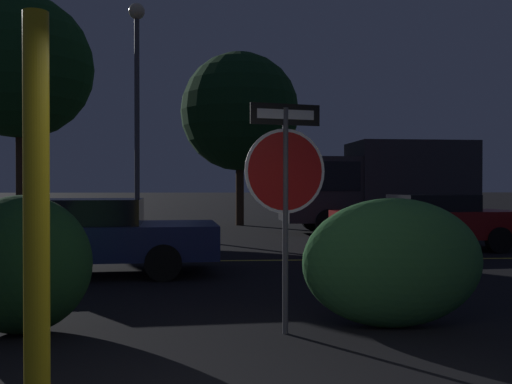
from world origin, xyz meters
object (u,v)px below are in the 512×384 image
at_px(passing_car_2, 78,236).
at_px(tree_1, 240,112).
at_px(hedge_bush_2, 393,263).
at_px(yellow_pole_left, 37,224).
at_px(delivery_truck, 374,184).
at_px(hedge_bush_1, 22,264).
at_px(stop_sign, 285,173).
at_px(passing_car_3, 428,221).
at_px(tree_0, 20,67).
at_px(street_lamp, 137,76).

xyz_separation_m(passing_car_2, tree_1, (3.25, 12.23, 3.76)).
height_order(hedge_bush_2, passing_car_2, hedge_bush_2).
height_order(yellow_pole_left, delivery_truck, delivery_truck).
relative_size(passing_car_2, tree_1, 0.75).
height_order(hedge_bush_1, tree_1, tree_1).
xyz_separation_m(delivery_truck, tree_1, (-4.26, 3.96, 2.83)).
bearing_deg(delivery_truck, stop_sign, 158.26).
bearing_deg(yellow_pole_left, hedge_bush_1, 110.55).
relative_size(passing_car_2, passing_car_3, 1.10).
height_order(passing_car_2, tree_0, tree_0).
relative_size(hedge_bush_1, hedge_bush_2, 0.73).
bearing_deg(street_lamp, passing_car_2, -88.83).
height_order(stop_sign, street_lamp, street_lamp).
bearing_deg(hedge_bush_1, stop_sign, -3.99).
bearing_deg(delivery_truck, tree_0, 77.29).
xyz_separation_m(hedge_bush_1, passing_car_2, (-0.40, 3.98, -0.05)).
distance_m(passing_car_3, street_lamp, 10.10).
bearing_deg(street_lamp, hedge_bush_1, -87.34).
bearing_deg(street_lamp, hedge_bush_2, -69.85).
bearing_deg(passing_car_3, delivery_truck, -6.35).
bearing_deg(passing_car_2, hedge_bush_2, -137.37).
relative_size(stop_sign, hedge_bush_1, 1.65).
relative_size(hedge_bush_2, delivery_truck, 0.32).
relative_size(tree_0, tree_1, 1.22).
relative_size(yellow_pole_left, passing_car_3, 0.57).
xyz_separation_m(passing_car_2, passing_car_3, (7.44, 3.28, 0.01)).
bearing_deg(stop_sign, delivery_truck, 56.95).
bearing_deg(passing_car_3, street_lamp, 50.98).
bearing_deg(delivery_truck, yellow_pole_left, 154.89).
bearing_deg(passing_car_2, tree_1, -19.68).
distance_m(hedge_bush_1, hedge_bush_2, 3.94).
relative_size(stop_sign, hedge_bush_2, 1.20).
relative_size(delivery_truck, street_lamp, 0.84).
distance_m(hedge_bush_1, tree_1, 16.87).
xyz_separation_m(stop_sign, tree_1, (0.10, 16.40, 2.76)).
bearing_deg(delivery_truck, tree_1, 44.73).
distance_m(yellow_pole_left, hedge_bush_2, 3.95).
distance_m(hedge_bush_2, passing_car_2, 5.90).
bearing_deg(tree_1, hedge_bush_1, -99.96).
relative_size(passing_car_3, tree_0, 0.56).
bearing_deg(hedge_bush_1, passing_car_2, 95.76).
relative_size(hedge_bush_2, tree_1, 0.30).
xyz_separation_m(hedge_bush_2, tree_1, (-1.10, 16.22, 3.73)).
bearing_deg(stop_sign, tree_1, 75.93).
distance_m(passing_car_2, tree_0, 12.47).
height_order(hedge_bush_2, street_lamp, street_lamp).
distance_m(stop_sign, passing_car_2, 5.32).
bearing_deg(street_lamp, tree_0, 153.79).
bearing_deg(hedge_bush_2, street_lamp, 110.15).
relative_size(yellow_pole_left, street_lamp, 0.35).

